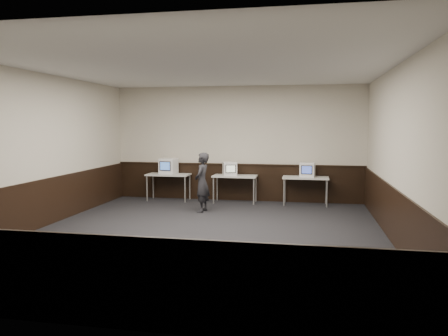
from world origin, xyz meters
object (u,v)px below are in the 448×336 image
Objects in this scene: emac_left at (168,166)px; emac_center at (230,169)px; desk_left at (168,176)px; desk_right at (306,180)px; emac_right at (308,170)px; person at (202,182)px; desk_center at (235,178)px.

emac_center is (1.77, -0.08, -0.03)m from emac_left.
emac_center is at bearing -1.43° from desk_left.
emac_right is at bearing -6.69° from desk_right.
desk_right is at bearing 124.74° from person.
desk_right is 0.82× the size of person.
emac_center reaches higher than desk_right.
person is (1.32, -1.42, 0.05)m from desk_left.
emac_center is at bearing -162.42° from desk_center.
person is at bearing -42.10° from emac_left.
emac_left is at bearing 104.81° from desk_left.
desk_right is at bearing 4.94° from emac_left.
emac_center is at bearing 167.14° from person.
emac_left reaches higher than desk_center.
emac_right reaches higher than desk_center.
emac_right is at bearing 124.18° from person.
emac_center reaches higher than desk_center.
emac_left is 1.13× the size of emac_right.
person is at bearing -150.23° from desk_right.
desk_left is 1.90m from desk_center.
person reaches higher than emac_right.
emac_left reaches higher than desk_right.
desk_left is 0.29m from emac_left.
desk_center is 2.68× the size of emac_right.
emac_center is 0.33× the size of person.
desk_center is at bearing 0.00° from desk_left.
desk_center is 1.53m from person.
emac_right reaches higher than desk_left.
emac_center reaches higher than desk_left.
desk_left is at bearing 160.75° from emac_center.
emac_center is (1.76, -0.04, 0.25)m from desk_left.
emac_center is 1.46m from person.
emac_center is 1.07× the size of emac_right.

